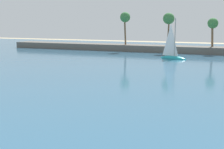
# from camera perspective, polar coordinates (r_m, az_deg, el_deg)

# --- Properties ---
(sea) EXTENTS (220.00, 115.10, 0.06)m
(sea) POSITION_cam_1_polar(r_m,az_deg,el_deg) (70.15, 15.59, 2.15)
(sea) COLOR #33607F
(sea) RESTS_ON ground
(sailboat_near_shore) EXTENTS (6.81, 4.25, 9.49)m
(sailboat_near_shore) POSITION_cam_1_polar(r_m,az_deg,el_deg) (73.79, 10.40, 3.35)
(sailboat_near_shore) COLOR teal
(sailboat_near_shore) RESTS_ON sea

